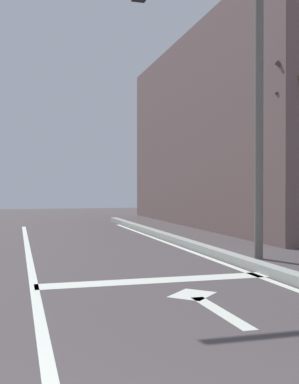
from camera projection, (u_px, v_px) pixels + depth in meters
lane_line_center at (33, 283)px, 6.66m from camera, size 0.12×20.00×0.01m
lane_line_curbside at (246, 272)px, 7.55m from camera, size 0.12×20.00×0.01m
stop_bar at (157, 280)px, 6.84m from camera, size 3.45×0.40×0.01m
lane_arrow_stem at (220, 312)px, 5.12m from camera, size 0.16×1.40×0.01m
lane_arrow_head at (192, 295)px, 5.94m from camera, size 0.71×0.71×0.01m
curb_strip at (260, 267)px, 7.61m from camera, size 0.24×24.00×0.14m
traffic_signal_mast at (210, 51)px, 8.64m from camera, size 4.73×0.34×5.65m
roadside_tree at (296, 162)px, 10.78m from camera, size 1.05×1.06×4.20m
building_block at (283, 134)px, 17.85m from camera, size 8.03×13.33×6.74m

